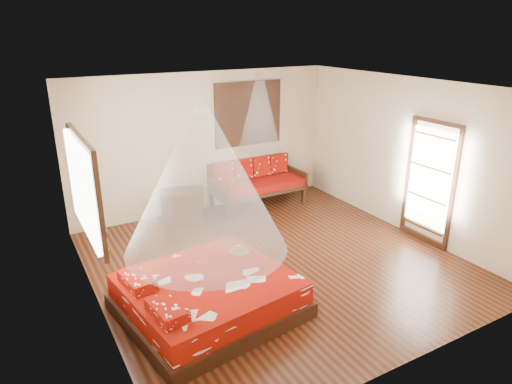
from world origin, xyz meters
TOP-DOWN VIEW (x-y plane):
  - room at (0.00, 0.00)m, footprint 5.54×5.54m
  - bed at (-1.52, -0.73)m, footprint 2.39×2.22m
  - daybed at (0.99, 2.39)m, footprint 1.96×0.87m
  - storage_chest at (-0.65, 2.45)m, footprint 1.01×0.88m
  - shutter_panel at (0.99, 2.72)m, footprint 1.52×0.06m
  - window_left at (-2.71, 0.20)m, footprint 0.10×1.74m
  - glazed_door at (2.72, -0.60)m, footprint 0.08×1.02m
  - wine_tray at (-0.80, -0.27)m, footprint 0.29×0.29m
  - mosquito_net_main at (-1.50, -0.73)m, footprint 2.04×2.04m
  - mosquito_net_daybed at (0.99, 2.25)m, footprint 0.85×0.85m

SIDE VIEW (x-z plane):
  - bed at x=-1.52m, z-range -0.07..0.57m
  - storage_chest at x=-0.65m, z-range 0.00..0.58m
  - daybed at x=0.99m, z-range 0.03..1.01m
  - wine_tray at x=-0.80m, z-range 0.45..0.68m
  - glazed_door at x=2.72m, z-range -0.01..2.15m
  - room at x=0.00m, z-range -0.02..2.82m
  - window_left at x=-2.71m, z-range 1.03..2.37m
  - mosquito_net_main at x=-1.50m, z-range 0.95..2.75m
  - shutter_panel at x=0.99m, z-range 1.24..2.56m
  - mosquito_net_daybed at x=0.99m, z-range 1.25..2.75m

